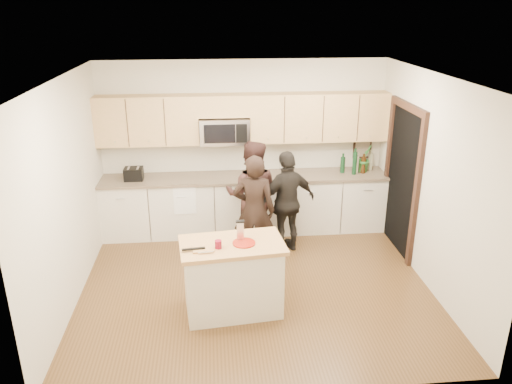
{
  "coord_description": "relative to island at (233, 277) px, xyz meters",
  "views": [
    {
      "loc": [
        -0.52,
        -5.73,
        3.49
      ],
      "look_at": [
        0.04,
        0.35,
        1.17
      ],
      "focal_mm": 35.0,
      "sensor_mm": 36.0,
      "label": 1
    }
  ],
  "objects": [
    {
      "name": "bottle_cluster",
      "position": [
        2.12,
        2.25,
        0.66
      ],
      "size": [
        0.56,
        0.28,
        0.42
      ],
      "color": "black",
      "rests_on": "back_cabinetry"
    },
    {
      "name": "orchid",
      "position": [
        2.24,
        2.28,
        0.71
      ],
      "size": [
        0.32,
        0.3,
        0.45
      ],
      "primitive_type": "imported",
      "rotation": [
        0.0,
        0.0,
        0.61
      ],
      "color": "#2A6629",
      "rests_on": "back_cabinetry"
    },
    {
      "name": "framed_picture",
      "position": [
        2.27,
        2.55,
        0.83
      ],
      "size": [
        0.3,
        0.03,
        0.38
      ],
      "color": "black",
      "rests_on": "ground"
    },
    {
      "name": "woman_center",
      "position": [
        0.38,
        1.69,
        0.37
      ],
      "size": [
        0.91,
        0.77,
        1.65
      ],
      "primitive_type": "imported",
      "rotation": [
        0.0,
        0.0,
        2.95
      ],
      "color": "black",
      "rests_on": "ground"
    },
    {
      "name": "red_plate",
      "position": [
        0.14,
        -0.02,
        0.45
      ],
      "size": [
        0.26,
        0.26,
        0.02
      ],
      "primitive_type": "cylinder",
      "color": "maroon",
      "rests_on": "island"
    },
    {
      "name": "island",
      "position": [
        0.0,
        0.0,
        0.0
      ],
      "size": [
        1.27,
        0.82,
        0.9
      ],
      "rotation": [
        0.0,
        0.0,
        0.11
      ],
      "color": "beige",
      "rests_on": "ground"
    },
    {
      "name": "woman_right",
      "position": [
        0.88,
        1.5,
        0.32
      ],
      "size": [
        0.98,
        0.69,
        1.54
      ],
      "primitive_type": "imported",
      "rotation": [
        0.0,
        0.0,
        3.53
      ],
      "color": "black",
      "rests_on": "ground"
    },
    {
      "name": "cutting_board",
      "position": [
        -0.33,
        -0.12,
        0.46
      ],
      "size": [
        0.26,
        0.22,
        0.02
      ],
      "primitive_type": "cube",
      "rotation": [
        0.0,
        0.0,
        0.11
      ],
      "color": "tan",
      "rests_on": "island"
    },
    {
      "name": "knife",
      "position": [
        -0.3,
        -0.24,
        0.47
      ],
      "size": [
        0.17,
        0.04,
        0.01
      ],
      "primitive_type": "cube",
      "rotation": [
        0.0,
        0.0,
        0.11
      ],
      "color": "silver",
      "rests_on": "cutting_board"
    },
    {
      "name": "dish_towel",
      "position": [
        -0.63,
        2.06,
        0.35
      ],
      "size": [
        0.34,
        0.6,
        0.48
      ],
      "color": "white",
      "rests_on": "ground"
    },
    {
      "name": "toaster",
      "position": [
        -1.4,
        2.23,
        0.58
      ],
      "size": [
        0.28,
        0.24,
        0.19
      ],
      "color": "black",
      "rests_on": "back_cabinetry"
    },
    {
      "name": "tongs",
      "position": [
        -0.44,
        -0.16,
        0.47
      ],
      "size": [
        0.26,
        0.06,
        0.02
      ],
      "primitive_type": "cube",
      "rotation": [
        0.0,
        0.0,
        0.11
      ],
      "color": "black",
      "rests_on": "cutting_board"
    },
    {
      "name": "drink_glass",
      "position": [
        -0.16,
        -0.11,
        0.49
      ],
      "size": [
        0.08,
        0.08,
        0.1
      ],
      "primitive_type": "cylinder",
      "color": "maroon",
      "rests_on": "island"
    },
    {
      "name": "floor",
      "position": [
        0.32,
        0.56,
        -0.45
      ],
      "size": [
        4.5,
        4.5,
        0.0
      ],
      "primitive_type": "plane",
      "color": "brown",
      "rests_on": "ground"
    },
    {
      "name": "doorway",
      "position": [
        2.55,
        1.46,
        0.7
      ],
      "size": [
        0.06,
        1.25,
        2.2
      ],
      "color": "black",
      "rests_on": "ground"
    },
    {
      "name": "woman_left",
      "position": [
        0.36,
        1.16,
        0.35
      ],
      "size": [
        0.65,
        0.48,
        1.6
      ],
      "primitive_type": "imported",
      "rotation": [
        0.0,
        0.0,
        2.96
      ],
      "color": "black",
      "rests_on": "ground"
    },
    {
      "name": "upper_cabinetry",
      "position": [
        0.35,
        2.4,
        1.39
      ],
      "size": [
        4.5,
        0.33,
        0.75
      ],
      "color": "tan",
      "rests_on": "ground"
    },
    {
      "name": "room_shell",
      "position": [
        0.32,
        0.56,
        1.28
      ],
      "size": [
        4.52,
        4.02,
        2.71
      ],
      "color": "beige",
      "rests_on": "ground"
    },
    {
      "name": "back_cabinetry",
      "position": [
        0.32,
        2.25,
        0.02
      ],
      "size": [
        4.5,
        0.66,
        0.94
      ],
      "color": "beige",
      "rests_on": "ground"
    },
    {
      "name": "microwave",
      "position": [
        0.01,
        2.36,
        1.2
      ],
      "size": [
        0.76,
        0.41,
        0.4
      ],
      "color": "silver",
      "rests_on": "ground"
    },
    {
      "name": "box_grater",
      "position": [
        0.1,
        0.07,
        0.58
      ],
      "size": [
        0.1,
        0.06,
        0.23
      ],
      "color": "silver",
      "rests_on": "red_plate"
    }
  ]
}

